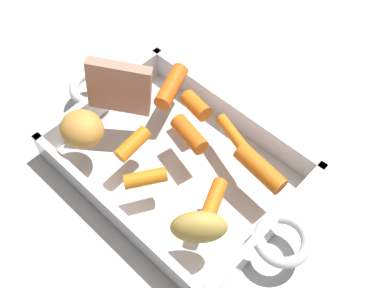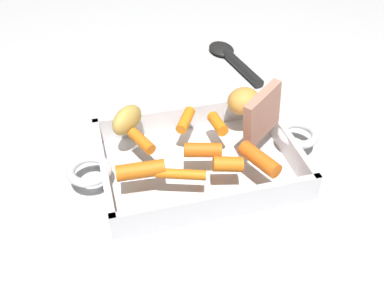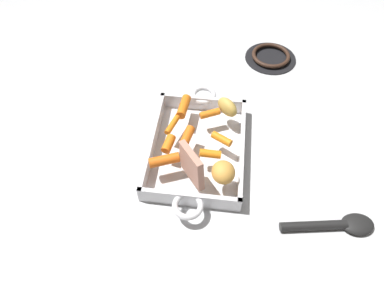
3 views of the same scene
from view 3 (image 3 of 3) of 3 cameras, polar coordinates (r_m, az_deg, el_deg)
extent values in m
plane|color=silver|center=(0.88, 0.75, -1.36)|extent=(2.30, 2.30, 0.00)
cube|color=silver|center=(0.88, 0.75, -1.22)|extent=(0.30, 0.23, 0.01)
cube|color=silver|center=(0.86, 7.91, -1.11)|extent=(0.30, 0.01, 0.05)
cube|color=silver|center=(0.88, -6.28, 0.24)|extent=(0.30, 0.01, 0.05)
cube|color=silver|center=(0.78, -0.47, -8.90)|extent=(0.01, 0.23, 0.05)
cube|color=silver|center=(0.96, 1.76, 6.45)|extent=(0.01, 0.23, 0.05)
torus|color=silver|center=(0.76, -0.68, -9.83)|extent=(0.07, 0.07, 0.01)
torus|color=silver|center=(0.97, 1.90, 7.86)|extent=(0.07, 0.07, 0.01)
cube|color=tan|center=(0.75, -0.18, -3.43)|extent=(0.08, 0.06, 0.09)
cylinder|color=orange|center=(0.83, -3.79, 0.03)|extent=(0.05, 0.03, 0.03)
cylinder|color=orange|center=(0.80, -4.48, -2.59)|extent=(0.05, 0.07, 0.02)
cylinder|color=orange|center=(0.87, -2.98, 3.40)|extent=(0.07, 0.04, 0.02)
cylinder|color=orange|center=(0.89, 2.88, 4.90)|extent=(0.04, 0.05, 0.02)
cylinder|color=orange|center=(0.90, -1.34, 6.02)|extent=(0.07, 0.03, 0.03)
cylinder|color=orange|center=(0.81, 2.93, -1.57)|extent=(0.02, 0.05, 0.02)
cylinder|color=orange|center=(0.84, 4.78, 0.82)|extent=(0.04, 0.05, 0.02)
cylinder|color=orange|center=(0.84, -0.78, 1.38)|extent=(0.06, 0.03, 0.02)
ellipsoid|color=gold|center=(0.89, 5.69, 5.91)|extent=(0.07, 0.07, 0.04)
ellipsoid|color=gold|center=(0.77, 5.04, -4.53)|extent=(0.07, 0.06, 0.04)
cylinder|color=black|center=(1.16, 12.45, 13.34)|extent=(0.16, 0.16, 0.01)
torus|color=#382319|center=(1.16, 12.53, 13.70)|extent=(0.12, 0.12, 0.01)
cylinder|color=black|center=(0.81, 18.86, -12.28)|extent=(0.04, 0.14, 0.02)
ellipsoid|color=black|center=(0.85, 24.98, -11.56)|extent=(0.06, 0.08, 0.02)
camera|label=1|loc=(0.80, 23.11, 35.15)|focal=42.26mm
camera|label=2|loc=(0.92, -38.68, 29.95)|focal=43.62mm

